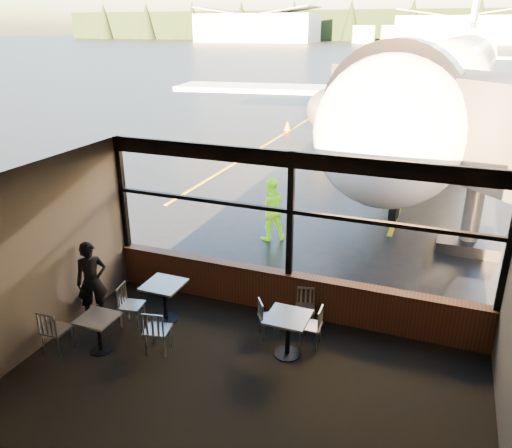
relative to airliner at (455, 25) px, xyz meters
The scene contains 31 objects.
ground_plane 101.15m from the airliner, 91.31° to the left, with size 520.00×520.00×0.00m, color black.
carpet_floor 22.90m from the airliner, 95.99° to the right, with size 8.00×6.00×0.01m, color black.
ceiling 22.28m from the airliner, 95.99° to the right, with size 8.00×6.00×0.04m, color #38332D.
wall_left 23.28m from the airliner, 105.98° to the right, with size 0.04×6.00×3.50m, color #524A41.
window_sill 19.91m from the airliner, 96.93° to the right, with size 8.00×0.28×0.90m, color #4C2817.
window_header 19.33m from the airliner, 96.93° to the right, with size 8.00×0.18×0.30m, color black.
mullion_left 20.36m from the airliner, 108.21° to the right, with size 0.12×0.12×2.60m, color black.
mullion_centre 19.51m from the airliner, 96.93° to the right, with size 0.12×0.12×2.60m, color black.
mullion_right 19.44m from the airliner, 85.09° to the right, with size 0.12×0.12×2.60m, color black.
window_transom 19.49m from the airliner, 96.93° to the right, with size 8.00×0.10×0.08m, color black.
airliner is the anchor object (origin of this frame).
jet_bridge 13.98m from the airliner, 84.57° to the right, with size 9.60×11.74×5.12m, color #2C2C2F, non-canonical shape.
cafe_table_near 21.24m from the airliner, 95.21° to the right, with size 0.76×0.76×0.83m, color #9E9A92, non-canonical shape.
cafe_table_mid 21.43m from the airliner, 102.78° to the right, with size 0.77×0.77×0.84m, color #A4A097, non-canonical shape.
cafe_table_left 22.88m from the airliner, 103.50° to the right, with size 0.66×0.66×0.72m, color gray, non-canonical shape.
chair_near_e 20.79m from the airliner, 94.45° to the right, with size 0.46×0.46×0.84m, color beige, non-canonical shape.
chair_near_w 20.87m from the airliner, 96.80° to the right, with size 0.44×0.44×0.81m, color #AEAA9D, non-canonical shape.
chair_near_n 20.25m from the airliner, 95.37° to the right, with size 0.44×0.44×0.82m, color #ABA69A, non-canonical shape.
chair_mid_s 22.29m from the airliner, 101.05° to the right, with size 0.51×0.51×0.93m, color beige, non-canonical shape.
chair_mid_w 21.94m from the airliner, 103.88° to the right, with size 0.50×0.50×0.91m, color beige, non-canonical shape.
chair_left_s 23.31m from the airliner, 105.09° to the right, with size 0.51×0.51×0.93m, color #ACA69B, non-canonical shape.
passenger 22.10m from the airliner, 106.20° to the right, with size 0.62×0.41×1.70m, color black.
ground_crew 16.68m from the airliner, 104.58° to the right, with size 0.88×0.69×1.82m, color #BFF219.
cone_nose 12.06m from the airliner, 100.73° to the right, with size 0.32×0.32×0.45m, color #EE5E07.
cone_wing 10.08m from the airliner, behind, with size 0.40×0.40×0.56m, color #E65007.
hangar_left 176.46m from the airliner, 114.19° to the left, with size 45.00×18.00×11.00m, color silver, non-canonical shape.
hangar_mid 165.98m from the airliner, 90.80° to the left, with size 38.00×15.00×10.00m, color silver, non-canonical shape.
fuel_tank_a 166.16m from the airliner, 101.22° to the left, with size 8.00×8.00×6.00m, color silver.
fuel_tank_b 164.50m from the airliner, 97.80° to the left, with size 8.00×8.00×6.00m, color silver.
fuel_tank_c 163.45m from the airliner, 94.32° to the left, with size 8.00×8.00×6.00m, color silver.
treeline 190.97m from the airliner, 90.69° to the left, with size 360.00×3.00×12.00m, color black.
Camera 1 is at (2.70, -8.87, 5.71)m, focal length 35.00 mm.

